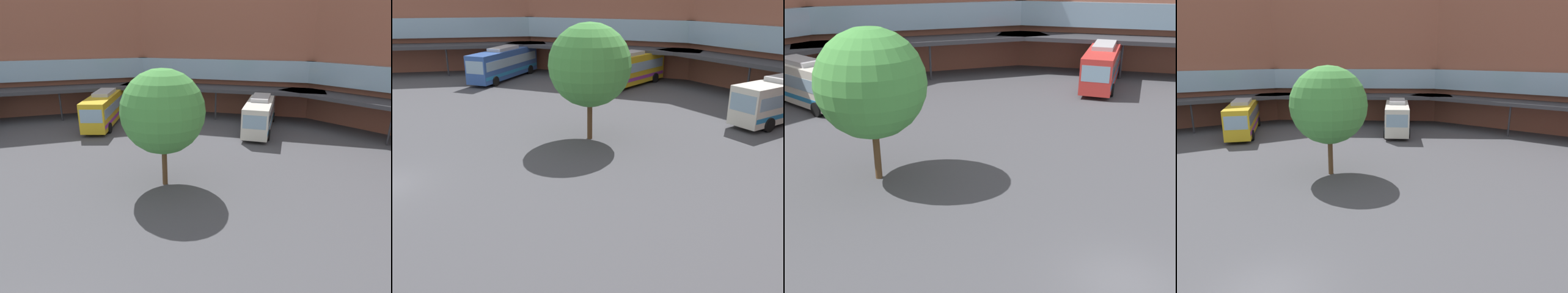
% 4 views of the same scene
% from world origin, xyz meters
% --- Properties ---
extents(station_building, '(86.60, 51.62, 17.54)m').
position_xyz_m(station_building, '(0.00, 22.65, 8.34)').
color(station_building, '#93543F').
rests_on(station_building, ground).
extents(bus_1, '(5.28, 11.13, 3.68)m').
position_xyz_m(bus_1, '(-3.10, 29.84, 1.86)').
color(bus_1, silver).
rests_on(bus_1, ground).
extents(bus_3, '(8.18, 11.10, 3.79)m').
position_xyz_m(bus_3, '(-19.19, 23.07, 1.92)').
color(bus_3, gold).
rests_on(bus_3, ground).
extents(plaza_tree, '(5.65, 5.65, 8.05)m').
position_xyz_m(plaza_tree, '(-3.79, 13.47, 5.21)').
color(plaza_tree, brown).
rests_on(plaza_tree, ground).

